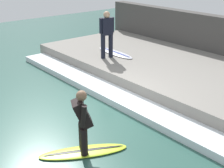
# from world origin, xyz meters

# --- Properties ---
(ground_plane) EXTENTS (28.00, 28.00, 0.00)m
(ground_plane) POSITION_xyz_m (0.00, 0.00, 0.00)
(ground_plane) COLOR #2D564C
(concrete_ledge) EXTENTS (4.40, 11.46, 0.50)m
(concrete_ledge) POSITION_xyz_m (3.50, 0.00, 0.25)
(concrete_ledge) COLOR gray
(concrete_ledge) RESTS_ON ground_plane
(wave_foam_crest) EXTENTS (0.83, 10.89, 0.19)m
(wave_foam_crest) POSITION_xyz_m (0.89, 0.00, 0.10)
(wave_foam_crest) COLOR silver
(wave_foam_crest) RESTS_ON ground_plane
(surfboard_riding) EXTENTS (1.89, 1.28, 0.07)m
(surfboard_riding) POSITION_xyz_m (-1.42, -1.29, 0.03)
(surfboard_riding) COLOR #BFE02D
(surfboard_riding) RESTS_ON ground_plane
(surfer_riding) EXTENTS (0.54, 0.57, 1.38)m
(surfer_riding) POSITION_xyz_m (-1.42, -1.29, 0.83)
(surfer_riding) COLOR black
(surfer_riding) RESTS_ON surfboard_riding
(surfer_waiting_near) EXTENTS (0.55, 0.33, 1.66)m
(surfer_waiting_near) POSITION_xyz_m (2.27, 2.45, 1.43)
(surfer_waiting_near) COLOR black
(surfer_waiting_near) RESTS_ON concrete_ledge
(surfboard_waiting_near) EXTENTS (0.55, 1.93, 0.07)m
(surfboard_waiting_near) POSITION_xyz_m (2.83, 2.67, 0.53)
(surfboard_waiting_near) COLOR silver
(surfboard_waiting_near) RESTS_ON concrete_ledge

